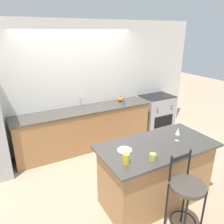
% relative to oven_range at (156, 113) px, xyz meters
% --- Properties ---
extents(ground_plane, '(18.00, 18.00, 0.00)m').
position_rel_oven_range_xyz_m(ground_plane, '(-1.97, -0.35, -0.46)').
color(ground_plane, tan).
extents(wall_back, '(6.00, 0.07, 2.70)m').
position_rel_oven_range_xyz_m(wall_back, '(-1.97, 0.32, 0.89)').
color(wall_back, silver).
rests_on(wall_back, ground_plane).
extents(back_counter, '(2.99, 0.66, 0.91)m').
position_rel_oven_range_xyz_m(back_counter, '(-1.97, 0.01, -0.01)').
color(back_counter, '#A87547').
rests_on(back_counter, ground_plane).
extents(sink_faucet, '(0.02, 0.13, 0.22)m').
position_rel_oven_range_xyz_m(sink_faucet, '(-1.97, 0.21, 0.58)').
color(sink_faucet, '#ADAFB5').
rests_on(sink_faucet, back_counter).
extents(kitchen_island, '(1.70, 0.86, 0.95)m').
position_rel_oven_range_xyz_m(kitchen_island, '(-1.66, -2.02, 0.01)').
color(kitchen_island, '#A87547').
rests_on(kitchen_island, ground_plane).
extents(oven_range, '(0.79, 0.62, 0.93)m').
position_rel_oven_range_xyz_m(oven_range, '(0.00, 0.00, 0.00)').
color(oven_range, '#ADAFB5').
rests_on(oven_range, ground_plane).
extents(bar_stool_near, '(0.42, 0.42, 1.13)m').
position_rel_oven_range_xyz_m(bar_stool_near, '(-1.76, -2.70, 0.17)').
color(bar_stool_near, black).
rests_on(bar_stool_near, ground_plane).
extents(dinner_plate, '(0.20, 0.20, 0.02)m').
position_rel_oven_range_xyz_m(dinner_plate, '(-2.15, -1.93, 0.49)').
color(dinner_plate, white).
rests_on(dinner_plate, kitchen_island).
extents(wine_glass, '(0.07, 0.07, 0.20)m').
position_rel_oven_range_xyz_m(wine_glass, '(-1.32, -2.05, 0.63)').
color(wine_glass, white).
rests_on(wine_glass, kitchen_island).
extents(coffee_mug, '(0.12, 0.08, 0.09)m').
position_rel_oven_range_xyz_m(coffee_mug, '(-1.96, -2.29, 0.53)').
color(coffee_mug, '#C1B251').
rests_on(coffee_mug, kitchen_island).
extents(tumbler_cup, '(0.09, 0.09, 0.13)m').
position_rel_oven_range_xyz_m(tumbler_cup, '(-2.30, -2.20, 0.55)').
color(tumbler_cup, gold).
rests_on(tumbler_cup, kitchen_island).
extents(pumpkin_decoration, '(0.14, 0.14, 0.13)m').
position_rel_oven_range_xyz_m(pumpkin_decoration, '(-1.03, 0.09, 0.50)').
color(pumpkin_decoration, orange).
rests_on(pumpkin_decoration, back_counter).
extents(soap_bottle, '(0.05, 0.05, 0.13)m').
position_rel_oven_range_xyz_m(soap_bottle, '(-1.08, -0.15, 0.50)').
color(soap_bottle, teal).
rests_on(soap_bottle, back_counter).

